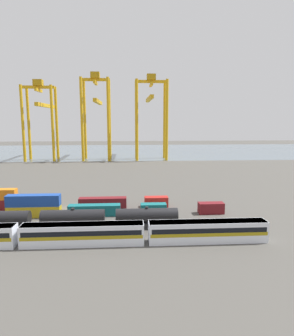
{
  "coord_description": "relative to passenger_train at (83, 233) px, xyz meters",
  "views": [
    {
      "loc": [
        15.6,
        -75.38,
        22.15
      ],
      "look_at": [
        20.96,
        8.89,
        8.74
      ],
      "focal_mm": 32.24,
      "sensor_mm": 36.0,
      "label": 1
    }
  ],
  "objects": [
    {
      "name": "shipping_container_14",
      "position": [
        15.36,
        23.3,
        -0.84
      ],
      "size": [
        6.04,
        2.44,
        2.6
      ],
      "primitive_type": "cube",
      "color": "#AD211C",
      "rests_on": "ground_plane"
    },
    {
      "name": "passenger_train",
      "position": [
        0.0,
        0.0,
        0.0
      ],
      "size": [
        67.06,
        3.14,
        3.9
      ],
      "color": "silver",
      "rests_on": "ground_plane"
    },
    {
      "name": "harbour_water",
      "position": [
        -7.43,
        166.28,
        -2.14
      ],
      "size": [
        400.0,
        110.0,
        0.01
      ],
      "primitive_type": "cube",
      "color": "slate",
      "rests_on": "ground_plane"
    },
    {
      "name": "freight_tank_row",
      "position": [
        -10.77,
        8.21,
        -0.06
      ],
      "size": [
        58.28,
        2.94,
        4.4
      ],
      "color": "#232326",
      "rests_on": "ground_plane"
    },
    {
      "name": "shipping_container_4",
      "position": [
        -13.69,
        16.84,
        1.76
      ],
      "size": [
        12.1,
        2.44,
        2.6
      ],
      "primitive_type": "cube",
      "color": "#1C4299",
      "rests_on": "shipping_container_3"
    },
    {
      "name": "shipping_container_13",
      "position": [
        1.61,
        23.3,
        -0.84
      ],
      "size": [
        12.1,
        2.44,
        2.6
      ],
      "primitive_type": "cube",
      "color": "maroon",
      "rests_on": "ground_plane"
    },
    {
      "name": "shipping_container_6",
      "position": [
        14.09,
        16.84,
        -0.84
      ],
      "size": [
        6.04,
        2.44,
        2.6
      ],
      "primitive_type": "cube",
      "color": "#146066",
      "rests_on": "ground_plane"
    },
    {
      "name": "shipping_container_5",
      "position": [
        0.2,
        16.84,
        -0.84
      ],
      "size": [
        12.1,
        2.44,
        2.6
      ],
      "primitive_type": "cube",
      "color": "#146066",
      "rests_on": "ground_plane"
    },
    {
      "name": "shipping_container_12",
      "position": [
        -12.14,
        23.3,
        -0.84
      ],
      "size": [
        6.04,
        2.44,
        2.6
      ],
      "primitive_type": "cube",
      "color": "gold",
      "rests_on": "ground_plane"
    },
    {
      "name": "shipping_container_7",
      "position": [
        27.97,
        16.84,
        -0.84
      ],
      "size": [
        6.04,
        2.44,
        2.6
      ],
      "primitive_type": "cube",
      "color": "maroon",
      "rests_on": "ground_plane"
    },
    {
      "name": "ground_plane",
      "position": [
        -7.43,
        63.34,
        -2.14
      ],
      "size": [
        420.0,
        420.0,
        0.0
      ],
      "primitive_type": "plane",
      "color": "#4C4944"
    },
    {
      "name": "shipping_container_3",
      "position": [
        -13.69,
        16.84,
        -0.84
      ],
      "size": [
        12.1,
        2.44,
        2.6
      ],
      "primitive_type": "cube",
      "color": "gold",
      "rests_on": "ground_plane"
    },
    {
      "name": "gantry_crane_west",
      "position": [
        -39.9,
        122.11,
        24.38
      ],
      "size": [
        17.19,
        37.11,
        43.83
      ],
      "color": "gold",
      "rests_on": "ground_plane"
    },
    {
      "name": "gantry_crane_east",
      "position": [
        21.4,
        122.37,
        26.83
      ],
      "size": [
        18.03,
        40.09,
        47.24
      ],
      "color": "gold",
      "rests_on": "ground_plane"
    },
    {
      "name": "gantry_crane_central",
      "position": [
        -9.25,
        121.92,
        26.5
      ],
      "size": [
        15.71,
        37.66,
        48.01
      ],
      "color": "gold",
      "rests_on": "ground_plane"
    }
  ]
}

